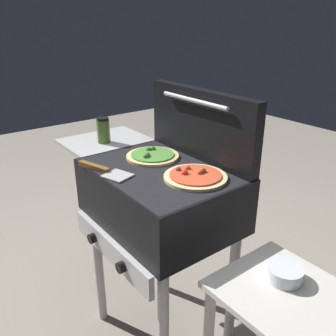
{
  "coord_description": "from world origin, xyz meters",
  "views": [
    {
      "loc": [
        1.09,
        -0.79,
        1.47
      ],
      "look_at": [
        0.05,
        0.0,
        0.92
      ],
      "focal_mm": 38.19,
      "sensor_mm": 36.0,
      "label": 1
    }
  ],
  "objects_px": {
    "grill": "(158,199)",
    "pizza_veggie": "(152,156)",
    "sauce_jar": "(103,130)",
    "pizza_pepperoni": "(195,176)",
    "spatula": "(103,170)",
    "topping_bowl_near": "(285,274)"
  },
  "relations": [
    {
      "from": "pizza_pepperoni",
      "to": "spatula",
      "type": "xyz_separation_m",
      "value": [
        -0.27,
        -0.25,
        -0.0
      ]
    },
    {
      "from": "pizza_veggie",
      "to": "sauce_jar",
      "type": "relative_size",
      "value": 1.86
    },
    {
      "from": "pizza_veggie",
      "to": "spatula",
      "type": "distance_m",
      "value": 0.25
    },
    {
      "from": "grill",
      "to": "pizza_pepperoni",
      "type": "bearing_deg",
      "value": 17.51
    },
    {
      "from": "grill",
      "to": "topping_bowl_near",
      "type": "bearing_deg",
      "value": 4.26
    },
    {
      "from": "grill",
      "to": "pizza_veggie",
      "type": "bearing_deg",
      "value": 155.31
    },
    {
      "from": "topping_bowl_near",
      "to": "pizza_veggie",
      "type": "bearing_deg",
      "value": 179.56
    },
    {
      "from": "topping_bowl_near",
      "to": "grill",
      "type": "bearing_deg",
      "value": -175.74
    },
    {
      "from": "grill",
      "to": "spatula",
      "type": "height_order",
      "value": "spatula"
    },
    {
      "from": "spatula",
      "to": "grill",
      "type": "bearing_deg",
      "value": 63.9
    },
    {
      "from": "grill",
      "to": "sauce_jar",
      "type": "xyz_separation_m",
      "value": [
        -0.43,
        -0.02,
        0.21
      ]
    },
    {
      "from": "pizza_veggie",
      "to": "pizza_pepperoni",
      "type": "bearing_deg",
      "value": 0.6
    },
    {
      "from": "pizza_pepperoni",
      "to": "spatula",
      "type": "bearing_deg",
      "value": -136.77
    },
    {
      "from": "grill",
      "to": "spatula",
      "type": "relative_size",
      "value": 3.62
    },
    {
      "from": "pizza_veggie",
      "to": "spatula",
      "type": "height_order",
      "value": "pizza_veggie"
    },
    {
      "from": "grill",
      "to": "spatula",
      "type": "xyz_separation_m",
      "value": [
        -0.1,
        -0.2,
        0.15
      ]
    },
    {
      "from": "sauce_jar",
      "to": "spatula",
      "type": "bearing_deg",
      "value": -28.44
    },
    {
      "from": "pizza_veggie",
      "to": "topping_bowl_near",
      "type": "height_order",
      "value": "pizza_veggie"
    },
    {
      "from": "grill",
      "to": "pizza_pepperoni",
      "type": "xyz_separation_m",
      "value": [
        0.17,
        0.05,
        0.15
      ]
    },
    {
      "from": "grill",
      "to": "topping_bowl_near",
      "type": "height_order",
      "value": "grill"
    },
    {
      "from": "pizza_veggie",
      "to": "topping_bowl_near",
      "type": "bearing_deg",
      "value": -0.44
    },
    {
      "from": "grill",
      "to": "sauce_jar",
      "type": "relative_size",
      "value": 7.64
    }
  ]
}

